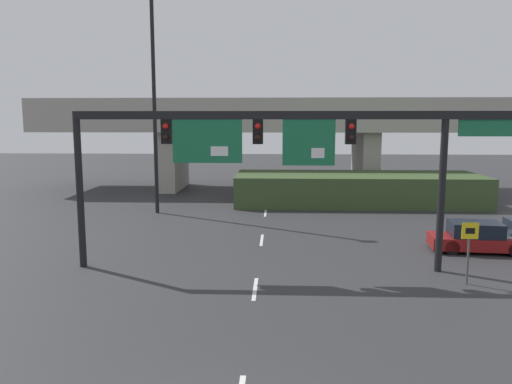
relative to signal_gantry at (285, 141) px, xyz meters
The scene contains 7 objects.
lane_markings 7.16m from the signal_gantry, 101.96° to the left, with size 0.14×31.57×0.01m.
signal_gantry is the anchor object (origin of this frame).
speed_limit_sign 7.74m from the signal_gantry, 13.35° to the right, with size 0.60×0.11×2.35m.
highway_light_pole_near 14.78m from the signal_gantry, 123.78° to the left, with size 0.70×0.36×15.75m.
overpass_bridge 23.44m from the signal_gantry, 92.53° to the left, with size 38.74×8.05×7.66m.
grass_embankment 17.62m from the signal_gantry, 71.49° to the left, with size 17.27×6.01×2.12m.
parked_sedan_near_right 10.43m from the signal_gantry, 19.64° to the left, with size 4.42×2.17×1.36m.
Camera 1 is at (0.78, -8.27, 5.94)m, focal length 35.00 mm.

